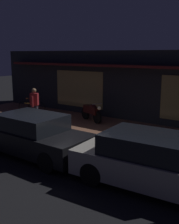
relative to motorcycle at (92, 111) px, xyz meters
name	(u,v)px	position (x,y,z in m)	size (l,w,h in m)	color
ground_plane	(63,151)	(1.43, -3.73, -0.65)	(60.00, 60.00, 0.00)	black
sidewalk_slab	(108,130)	(1.43, -0.73, -0.57)	(18.00, 4.00, 0.15)	brown
storefront_building	(143,85)	(1.43, 2.66, 1.16)	(18.00, 3.30, 3.60)	black
motorcycle	(92,111)	(0.00, 0.00, 0.00)	(1.62, 0.84, 0.97)	black
bicycle_parked	(32,107)	(-3.85, -0.40, -0.14)	(1.57, 0.65, 0.91)	black
person_photographer	(35,105)	(-2.11, -1.78, 0.38)	(0.44, 0.59, 1.67)	#28232D
parked_car_near	(34,135)	(0.89, -4.61, 0.06)	(4.11, 1.80, 1.42)	black
parked_car_far	(150,161)	(5.07, -4.44, 0.06)	(4.21, 2.02, 1.42)	black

